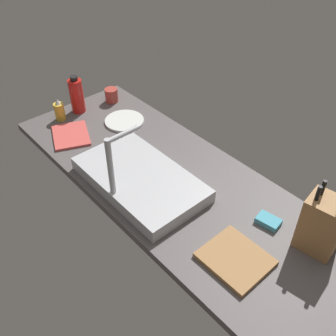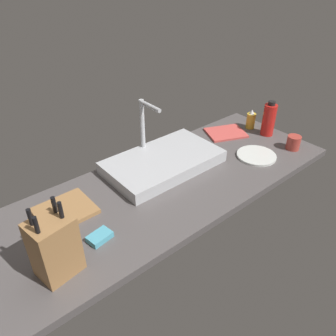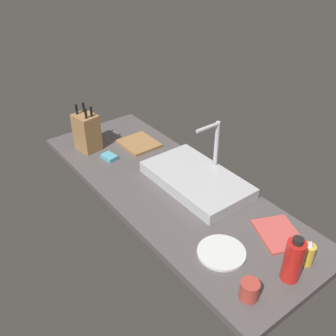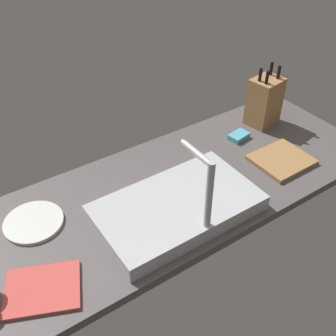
% 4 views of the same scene
% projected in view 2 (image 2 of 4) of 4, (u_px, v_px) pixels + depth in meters
% --- Properties ---
extents(countertop_slab, '(1.73, 0.64, 0.04)m').
position_uv_depth(countertop_slab, '(168.00, 186.00, 1.58)').
color(countertop_slab, '#514C4C').
rests_on(countertop_slab, ground).
extents(sink_basin, '(0.57, 0.33, 0.06)m').
position_uv_depth(sink_basin, '(163.00, 162.00, 1.67)').
color(sink_basin, '#B7BABF').
rests_on(sink_basin, countertop_slab).
extents(faucet, '(0.05, 0.15, 0.32)m').
position_uv_depth(faucet, '(144.00, 125.00, 1.66)').
color(faucet, '#B7BABF').
rests_on(faucet, countertop_slab).
extents(knife_block, '(0.15, 0.13, 0.28)m').
position_uv_depth(knife_block, '(55.00, 247.00, 1.08)').
color(knife_block, '#9E7042').
rests_on(knife_block, countertop_slab).
extents(cutting_board, '(0.23, 0.20, 0.02)m').
position_uv_depth(cutting_board, '(65.00, 211.00, 1.39)').
color(cutting_board, '#9E7042').
rests_on(cutting_board, countertop_slab).
extents(soap_bottle, '(0.05, 0.05, 0.12)m').
position_uv_depth(soap_bottle, '(251.00, 120.00, 2.02)').
color(soap_bottle, gold).
rests_on(soap_bottle, countertop_slab).
extents(water_bottle, '(0.07, 0.07, 0.21)m').
position_uv_depth(water_bottle, '(269.00, 119.00, 1.93)').
color(water_bottle, red).
rests_on(water_bottle, countertop_slab).
extents(dinner_plate, '(0.21, 0.21, 0.01)m').
position_uv_depth(dinner_plate, '(256.00, 156.00, 1.77)').
color(dinner_plate, silver).
rests_on(dinner_plate, countertop_slab).
extents(dish_towel, '(0.27, 0.24, 0.01)m').
position_uv_depth(dish_towel, '(226.00, 133.00, 1.98)').
color(dish_towel, '#CC4C47').
rests_on(dish_towel, countertop_slab).
extents(coffee_mug, '(0.07, 0.07, 0.08)m').
position_uv_depth(coffee_mug, '(293.00, 143.00, 1.82)').
color(coffee_mug, '#B23D33').
rests_on(coffee_mug, countertop_slab).
extents(dish_sponge, '(0.10, 0.07, 0.02)m').
position_uv_depth(dish_sponge, '(100.00, 237.00, 1.26)').
color(dish_sponge, '#4CA3BC').
rests_on(dish_sponge, countertop_slab).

